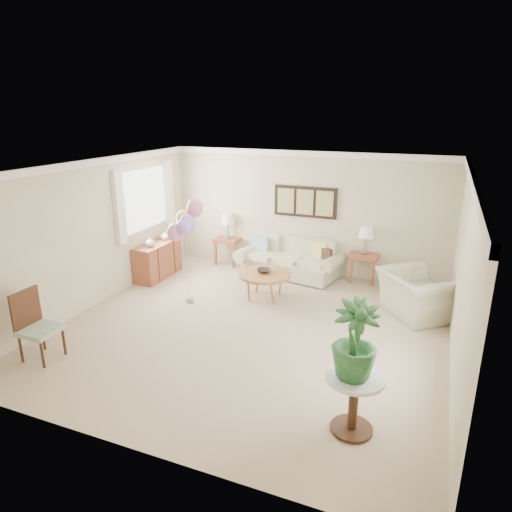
{
  "coord_description": "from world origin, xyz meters",
  "views": [
    {
      "loc": [
        2.6,
        -6.15,
        3.42
      ],
      "look_at": [
        -0.15,
        0.6,
        1.05
      ],
      "focal_mm": 32.0,
      "sensor_mm": 36.0,
      "label": 1
    }
  ],
  "objects_px": {
    "coffee_table": "(265,275)",
    "balloon_cluster": "(185,222)",
    "armchair": "(417,294)",
    "accent_chair": "(35,324)",
    "sofa": "(290,261)"
  },
  "relations": [
    {
      "from": "coffee_table",
      "to": "balloon_cluster",
      "type": "height_order",
      "value": "balloon_cluster"
    },
    {
      "from": "armchair",
      "to": "accent_chair",
      "type": "xyz_separation_m",
      "value": [
        -4.9,
        -3.52,
        0.15
      ]
    },
    {
      "from": "coffee_table",
      "to": "accent_chair",
      "type": "xyz_separation_m",
      "value": [
        -2.21,
        -3.24,
        0.07
      ]
    },
    {
      "from": "sofa",
      "to": "accent_chair",
      "type": "relative_size",
      "value": 2.29
    },
    {
      "from": "coffee_table",
      "to": "armchair",
      "type": "distance_m",
      "value": 2.7
    },
    {
      "from": "sofa",
      "to": "balloon_cluster",
      "type": "xyz_separation_m",
      "value": [
        -1.27,
        -2.11,
        1.21
      ]
    },
    {
      "from": "armchair",
      "to": "balloon_cluster",
      "type": "xyz_separation_m",
      "value": [
        -3.9,
        -1.01,
        1.14
      ]
    },
    {
      "from": "accent_chair",
      "to": "balloon_cluster",
      "type": "bearing_deg",
      "value": 68.37
    },
    {
      "from": "accent_chair",
      "to": "armchair",
      "type": "bearing_deg",
      "value": 35.74
    },
    {
      "from": "accent_chair",
      "to": "balloon_cluster",
      "type": "relative_size",
      "value": 0.53
    },
    {
      "from": "coffee_table",
      "to": "accent_chair",
      "type": "distance_m",
      "value": 3.92
    },
    {
      "from": "sofa",
      "to": "coffee_table",
      "type": "distance_m",
      "value": 1.39
    },
    {
      "from": "coffee_table",
      "to": "accent_chair",
      "type": "height_order",
      "value": "accent_chair"
    },
    {
      "from": "accent_chair",
      "to": "sofa",
      "type": "bearing_deg",
      "value": 63.94
    },
    {
      "from": "balloon_cluster",
      "to": "coffee_table",
      "type": "bearing_deg",
      "value": 30.9
    }
  ]
}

